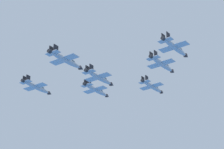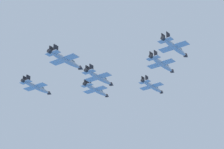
{
  "view_description": "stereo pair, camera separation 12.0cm",
  "coord_description": "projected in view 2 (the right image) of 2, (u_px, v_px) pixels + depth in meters",
  "views": [
    {
      "loc": [
        -105.14,
        112.07,
        22.0
      ],
      "look_at": [
        11.43,
        13.14,
        94.12
      ],
      "focal_mm": 81.01,
      "sensor_mm": 36.0,
      "label": 1
    },
    {
      "loc": [
        -105.21,
        111.97,
        22.0
      ],
      "look_at": [
        11.43,
        13.14,
        94.12
      ],
      "focal_mm": 81.01,
      "sensor_mm": 36.0,
      "label": 2
    }
  ],
  "objects": [
    {
      "name": "jet_left_wingman",
      "position": [
        96.0,
        90.0,
        183.92
      ],
      "size": [
        9.58,
        15.03,
        3.2
      ],
      "rotation": [
        0.0,
        0.0,
        4.96
      ],
      "color": "#9EA3A8"
    },
    {
      "name": "jet_left_outer",
      "position": [
        37.0,
        87.0,
        178.86
      ],
      "size": [
        9.7,
        15.19,
        3.24
      ],
      "rotation": [
        0.0,
        0.0,
        4.97
      ],
      "color": "#9EA3A8"
    },
    {
      "name": "jet_right_outer",
      "position": [
        175.0,
        47.0,
        148.34
      ],
      "size": [
        9.5,
        14.96,
        3.18
      ],
      "rotation": [
        0.0,
        0.0,
        4.94
      ],
      "color": "#9EA3A8"
    },
    {
      "name": "jet_slot_rear",
      "position": [
        99.0,
        77.0,
        162.31
      ],
      "size": [
        9.5,
        14.94,
        3.18
      ],
      "rotation": [
        0.0,
        0.0,
        4.95
      ],
      "color": "#9EA3A8"
    },
    {
      "name": "jet_trailing",
      "position": [
        66.0,
        60.0,
        150.09
      ],
      "size": [
        9.87,
        15.56,
        3.3
      ],
      "rotation": [
        0.0,
        0.0,
        4.94
      ],
      "color": "#9EA3A8"
    },
    {
      "name": "jet_lead",
      "position": [
        152.0,
        87.0,
        190.07
      ],
      "size": [
        9.58,
        15.07,
        3.2
      ],
      "rotation": [
        0.0,
        0.0,
        4.95
      ],
      "color": "#9EA3A8"
    },
    {
      "name": "jet_right_wingman",
      "position": [
        162.0,
        64.0,
        170.06
      ],
      "size": [
        9.98,
        15.69,
        3.34
      ],
      "rotation": [
        0.0,
        0.0,
        4.95
      ],
      "color": "#9EA3A8"
    }
  ]
}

